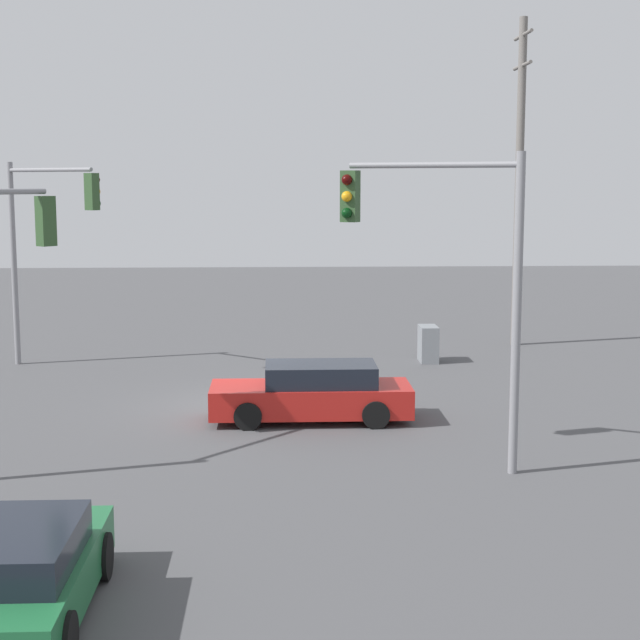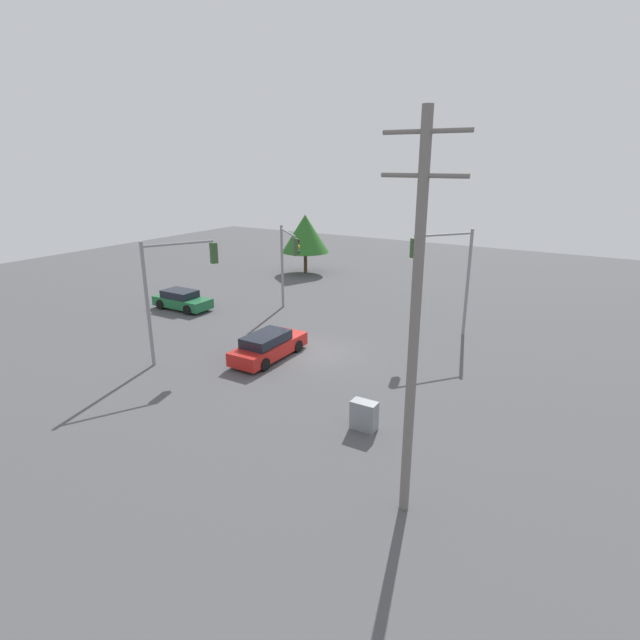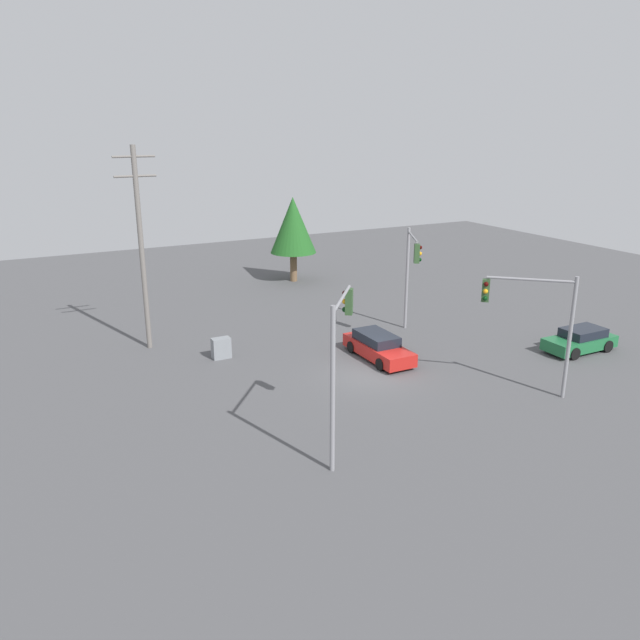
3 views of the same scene
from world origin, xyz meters
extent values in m
plane|color=#4C4C4F|center=(0.00, 0.00, 0.00)|extent=(80.00, 80.00, 0.00)
cube|color=red|center=(-1.70, -1.79, 0.53)|extent=(1.72, 4.79, 0.69)
cube|color=black|center=(-1.70, -2.03, 1.13)|extent=(1.51, 2.64, 0.52)
cylinder|color=black|center=(-2.52, -0.30, 0.33)|extent=(0.22, 0.66, 0.66)
cylinder|color=black|center=(-0.88, -0.30, 0.33)|extent=(0.22, 0.66, 0.66)
cylinder|color=black|center=(-2.52, -3.27, 0.33)|extent=(0.22, 0.66, 0.66)
cylinder|color=black|center=(-0.88, -3.27, 0.33)|extent=(0.22, 0.66, 0.66)
cube|color=#1E6638|center=(-12.30, 2.40, 0.51)|extent=(4.20, 1.75, 0.65)
cube|color=black|center=(-12.51, 2.40, 1.08)|extent=(2.31, 1.54, 0.48)
cylinder|color=black|center=(-11.00, 1.56, 0.34)|extent=(0.69, 0.22, 0.69)
cylinder|color=black|center=(-13.60, 1.56, 0.34)|extent=(0.69, 0.22, 0.69)
cylinder|color=gray|center=(6.00, 7.14, 3.14)|extent=(0.18, 0.18, 6.28)
cylinder|color=gray|center=(4.85, 5.70, 6.03)|extent=(2.40, 2.97, 0.12)
cube|color=#2D4C28|center=(3.70, 4.25, 5.40)|extent=(0.43, 0.44, 1.05)
sphere|color=#360503|center=(3.83, 4.14, 5.74)|extent=(0.22, 0.22, 0.22)
sphere|color=orange|center=(3.83, 4.14, 5.40)|extent=(0.22, 0.22, 0.22)
sphere|color=black|center=(3.83, 4.14, 5.07)|extent=(0.22, 0.22, 0.22)
cylinder|color=gray|center=(-6.12, -5.62, 3.14)|extent=(0.18, 0.18, 6.28)
cylinder|color=gray|center=(-5.30, -4.06, 6.03)|extent=(1.75, 3.17, 0.12)
cube|color=#2D4C28|center=(-4.48, -2.51, 5.41)|extent=(0.41, 0.43, 1.05)
sphere|color=#360503|center=(-4.63, -2.42, 5.74)|extent=(0.22, 0.22, 0.22)
sphere|color=orange|center=(-4.63, -2.42, 5.41)|extent=(0.22, 0.22, 0.22)
sphere|color=black|center=(-4.63, -2.42, 5.07)|extent=(0.22, 0.22, 0.22)
cube|color=#2D4C28|center=(-3.74, 3.86, 4.88)|extent=(0.44, 0.44, 1.05)
sphere|color=#360503|center=(-3.63, 3.99, 5.22)|extent=(0.22, 0.22, 0.22)
sphere|color=orange|center=(-3.63, 3.99, 4.88)|extent=(0.22, 0.22, 0.22)
sphere|color=black|center=(-3.63, 3.99, 4.54)|extent=(0.22, 0.22, 0.22)
cylinder|color=slate|center=(8.88, -9.32, 5.58)|extent=(0.28, 0.28, 11.15)
cylinder|color=slate|center=(8.88, -9.32, 10.55)|extent=(2.20, 0.12, 0.12)
cylinder|color=slate|center=(8.88, -9.32, 9.55)|extent=(2.20, 0.12, 0.12)
cube|color=gray|center=(5.81, -5.79, 0.57)|extent=(1.00, 0.55, 1.15)
camera|label=1|loc=(-24.66, -0.97, 5.75)|focal=55.00mm
camera|label=2|loc=(13.19, -21.31, 9.89)|focal=28.00mm
camera|label=3|loc=(15.70, 24.84, 12.05)|focal=35.00mm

